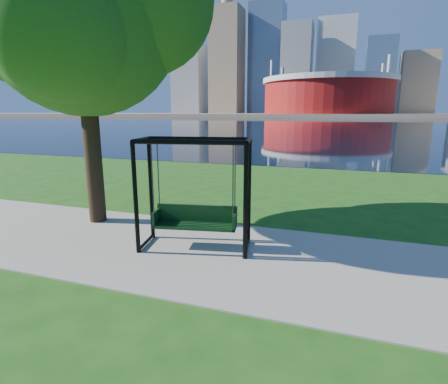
% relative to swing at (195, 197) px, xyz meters
% --- Properties ---
extents(ground, '(900.00, 900.00, 0.00)m').
position_rel_swing_xyz_m(ground, '(0.61, 0.28, -1.16)').
color(ground, '#1E5114').
rests_on(ground, ground).
extents(path, '(120.00, 4.00, 0.03)m').
position_rel_swing_xyz_m(path, '(0.61, -0.22, -1.15)').
color(path, '#9E937F').
rests_on(path, ground).
extents(river, '(900.00, 180.00, 0.02)m').
position_rel_swing_xyz_m(river, '(0.61, 102.28, -1.15)').
color(river, black).
rests_on(river, ground).
extents(far_bank, '(900.00, 228.00, 2.00)m').
position_rel_swing_xyz_m(far_bank, '(0.61, 306.28, -0.16)').
color(far_bank, '#937F60').
rests_on(far_bank, ground).
extents(stadium, '(83.00, 83.00, 32.00)m').
position_rel_swing_xyz_m(stadium, '(-9.39, 235.28, 13.07)').
color(stadium, maroon).
rests_on(stadium, far_bank).
extents(skyline, '(392.00, 66.00, 96.50)m').
position_rel_swing_xyz_m(skyline, '(-3.66, 319.68, 34.73)').
color(skyline, gray).
rests_on(skyline, far_bank).
extents(swing, '(2.50, 1.44, 2.40)m').
position_rel_swing_xyz_m(swing, '(0.00, 0.00, 0.00)').
color(swing, black).
rests_on(swing, ground).
extents(park_tree, '(6.21, 5.61, 7.71)m').
position_rel_swing_xyz_m(park_tree, '(-3.34, 0.95, 4.19)').
color(park_tree, black).
rests_on(park_tree, ground).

